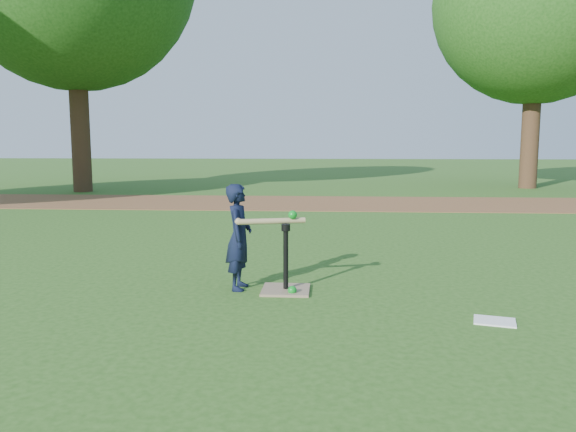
{
  "coord_description": "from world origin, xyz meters",
  "views": [
    {
      "loc": [
        0.6,
        -4.83,
        1.35
      ],
      "look_at": [
        0.25,
        0.43,
        0.65
      ],
      "focal_mm": 35.0,
      "sensor_mm": 36.0,
      "label": 1
    }
  ],
  "objects": [
    {
      "name": "dirt_strip",
      "position": [
        0.0,
        7.5,
        0.01
      ],
      "size": [
        24.0,
        3.0,
        0.01
      ],
      "primitive_type": "cube",
      "color": "brown",
      "rests_on": "ground"
    },
    {
      "name": "ground",
      "position": [
        0.0,
        0.0,
        0.0
      ],
      "size": [
        80.0,
        80.0,
        0.0
      ],
      "primitive_type": "plane",
      "color": "#285116",
      "rests_on": "ground"
    },
    {
      "name": "batting_tee",
      "position": [
        0.25,
        0.13,
        0.11
      ],
      "size": [
        0.43,
        0.43,
        0.61
      ],
      "color": "#8C7459",
      "rests_on": "ground"
    },
    {
      "name": "child",
      "position": [
        -0.19,
        0.18,
        0.49
      ],
      "size": [
        0.24,
        0.36,
        0.97
      ],
      "primitive_type": "imported",
      "rotation": [
        0.0,
        0.0,
        1.55
      ],
      "color": "black",
      "rests_on": "ground"
    },
    {
      "name": "wiffle_ball_ground",
      "position": [
        0.31,
        0.01,
        0.04
      ],
      "size": [
        0.08,
        0.08,
        0.08
      ],
      "primitive_type": "sphere",
      "color": "#0C851C",
      "rests_on": "ground"
    },
    {
      "name": "tree_right",
      "position": [
        6.5,
        12.0,
        5.29
      ],
      "size": [
        5.8,
        5.8,
        8.21
      ],
      "color": "#382316",
      "rests_on": "ground"
    },
    {
      "name": "swing_action",
      "position": [
        0.13,
        0.11,
        0.66
      ],
      "size": [
        0.63,
        0.2,
        0.13
      ],
      "color": "tan",
      "rests_on": "ground"
    },
    {
      "name": "clipboard",
      "position": [
        1.88,
        -0.65,
        0.01
      ],
      "size": [
        0.35,
        0.3,
        0.01
      ],
      "primitive_type": "cube",
      "rotation": [
        0.0,
        0.0,
        -0.26
      ],
      "color": "white",
      "rests_on": "ground"
    }
  ]
}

